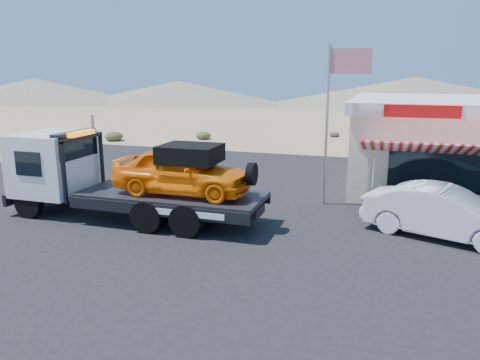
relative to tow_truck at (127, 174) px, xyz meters
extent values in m
plane|color=#977956|center=(1.59, -0.65, -1.62)|extent=(120.00, 120.00, 0.00)
cube|color=black|center=(3.59, 2.35, -1.61)|extent=(32.00, 24.00, 0.02)
cylinder|color=black|center=(-3.36, -1.05, -1.08)|extent=(1.05, 0.31, 1.05)
cylinder|color=black|center=(-3.36, 1.05, -1.08)|extent=(1.05, 0.31, 1.05)
cylinder|color=black|center=(1.35, -1.05, -1.08)|extent=(1.05, 0.58, 1.05)
cylinder|color=black|center=(1.35, 1.05, -1.08)|extent=(1.05, 0.58, 1.05)
cylinder|color=black|center=(2.71, -1.05, -1.08)|extent=(1.05, 0.58, 1.05)
cylinder|color=black|center=(2.71, 1.05, -1.08)|extent=(1.05, 0.58, 1.05)
cube|color=black|center=(0.52, 0.00, -0.92)|extent=(8.58, 1.05, 0.31)
cube|color=white|center=(-3.04, 0.00, 0.18)|extent=(2.30, 2.46, 2.20)
cube|color=black|center=(-2.05, 0.00, 0.91)|extent=(0.37, 2.09, 0.94)
cube|color=black|center=(-1.73, 0.00, 0.13)|extent=(0.10, 2.30, 2.09)
cube|color=orange|center=(-1.73, 0.00, 1.33)|extent=(0.26, 1.26, 0.16)
cube|color=black|center=(1.67, 0.00, -0.63)|extent=(6.28, 2.41, 0.16)
imported|color=orange|center=(2.09, 0.00, 0.23)|extent=(4.61, 1.85, 1.57)
cube|color=black|center=(2.40, 0.00, 0.83)|extent=(1.88, 1.57, 0.58)
imported|color=silver|center=(10.33, 1.26, -0.81)|extent=(5.11, 3.19, 1.59)
cube|color=beige|center=(12.09, 8.35, 0.10)|extent=(10.00, 8.00, 3.40)
cube|color=white|center=(12.09, 8.35, 2.05)|extent=(10.40, 8.40, 0.50)
cube|color=red|center=(9.59, 4.09, 2.05)|extent=(2.60, 0.12, 0.45)
cylinder|color=#99999E|center=(8.09, 2.65, -0.50)|extent=(0.08, 0.08, 2.20)
cylinder|color=#99999E|center=(6.29, 3.85, 1.40)|extent=(0.10, 0.10, 6.00)
cube|color=#B20C14|center=(7.04, 3.85, 3.80)|extent=(1.50, 0.02, 0.90)
ellipsoid|color=#373D21|center=(-15.23, 11.00, -1.35)|extent=(1.00, 1.00, 0.54)
ellipsoid|color=#373D21|center=(-10.93, 16.14, -1.26)|extent=(1.34, 1.34, 0.72)
ellipsoid|color=#373D21|center=(-4.91, 18.95, -1.31)|extent=(1.14, 1.14, 0.62)
ellipsoid|color=#373D21|center=(4.43, 23.24, -1.40)|extent=(0.80, 0.80, 0.43)
cone|color=#726B59|center=(-23.41, 54.35, 0.13)|extent=(36.00, 36.00, 3.50)
cone|color=#726B59|center=(11.59, 57.35, 0.48)|extent=(44.00, 44.00, 4.20)
cone|color=#726B59|center=(-48.41, 51.35, 0.28)|extent=(40.00, 40.00, 3.80)
camera|label=1|loc=(8.55, -13.82, 3.48)|focal=35.00mm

